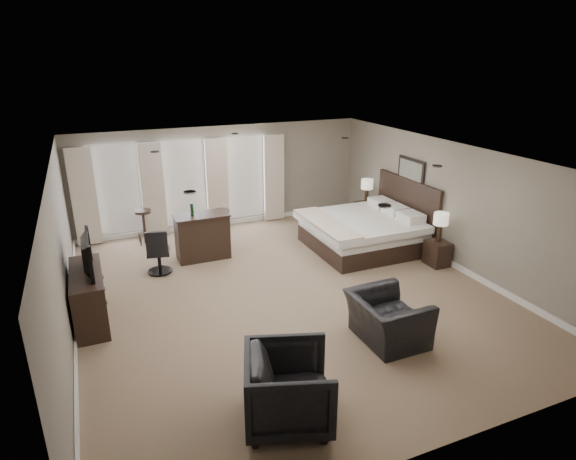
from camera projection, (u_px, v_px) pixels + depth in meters
name	position (u px, v px, depth m)	size (l,w,h in m)	color
room	(286.00, 228.00, 8.73)	(7.60, 8.60, 2.64)	#7C654E
window_bay	(185.00, 186.00, 11.94)	(5.25, 0.20, 2.30)	silver
bed	(367.00, 216.00, 11.04)	(2.42, 2.31, 1.54)	silver
nightstand_near	(437.00, 253.00, 10.29)	(0.40, 0.49, 0.53)	black
nightstand_far	(365.00, 213.00, 12.79)	(0.43, 0.53, 0.58)	black
lamp_near	(440.00, 228.00, 10.09)	(0.31, 0.31, 0.64)	beige
lamp_far	(367.00, 191.00, 12.58)	(0.31, 0.31, 0.64)	beige
wall_art	(411.00, 170.00, 11.12)	(0.04, 0.96, 0.56)	slate
dresser	(89.00, 297.00, 8.03)	(0.51, 1.57, 0.91)	black
tv	(84.00, 268.00, 7.85)	(1.08, 0.62, 0.14)	black
armchair_near	(388.00, 312.00, 7.47)	(1.16, 0.75, 1.01)	black
armchair_far	(289.00, 385.00, 5.78)	(1.03, 0.96, 1.06)	black
bar_counter	(202.00, 236.00, 10.55)	(1.17, 0.61, 1.02)	black
bar_stool_left	(144.00, 227.00, 11.42)	(0.39, 0.39, 0.83)	black
bar_stool_right	(222.00, 226.00, 11.52)	(0.38, 0.38, 0.80)	black
desk_chair	(158.00, 251.00, 9.84)	(0.50, 0.50, 0.97)	black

